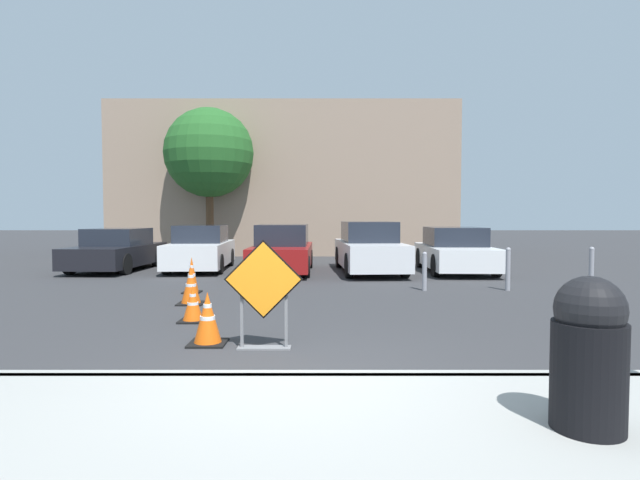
{
  "coord_description": "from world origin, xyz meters",
  "views": [
    {
      "loc": [
        0.24,
        -5.06,
        1.75
      ],
      "look_at": [
        0.23,
        10.62,
        1.01
      ],
      "focal_mm": 28.0,
      "sensor_mm": 36.0,
      "label": 1
    }
  ],
  "objects_px": {
    "parked_car_second": "(201,249)",
    "bollard_nearest": "(425,270)",
    "traffic_cone_nearest": "(208,319)",
    "traffic_cone_fourth": "(192,275)",
    "road_closed_sign": "(264,289)",
    "parked_car_fourth": "(369,249)",
    "bollard_second": "(508,268)",
    "traffic_cone_third": "(191,286)",
    "parked_car_third": "(283,251)",
    "bollard_third": "(592,268)",
    "traffic_cone_second": "(193,304)",
    "parked_car_fifth": "(455,251)",
    "trash_bin": "(589,352)",
    "parked_car_nearest": "(117,251)"
  },
  "relations": [
    {
      "from": "parked_car_fourth",
      "to": "trash_bin",
      "type": "xyz_separation_m",
      "value": [
        0.48,
        -11.93,
        -0.0
      ]
    },
    {
      "from": "road_closed_sign",
      "to": "parked_car_third",
      "type": "bearing_deg",
      "value": 92.76
    },
    {
      "from": "traffic_cone_nearest",
      "to": "bollard_nearest",
      "type": "bearing_deg",
      "value": 50.95
    },
    {
      "from": "parked_car_fourth",
      "to": "parked_car_third",
      "type": "bearing_deg",
      "value": -2.15
    },
    {
      "from": "parked_car_nearest",
      "to": "bollard_second",
      "type": "xyz_separation_m",
      "value": [
        11.07,
        -4.52,
        -0.09
      ]
    },
    {
      "from": "traffic_cone_fourth",
      "to": "bollard_nearest",
      "type": "height_order",
      "value": "bollard_nearest"
    },
    {
      "from": "parked_car_fourth",
      "to": "trash_bin",
      "type": "distance_m",
      "value": 11.94
    },
    {
      "from": "traffic_cone_nearest",
      "to": "parked_car_second",
      "type": "bearing_deg",
      "value": 103.93
    },
    {
      "from": "parked_car_third",
      "to": "parked_car_nearest",
      "type": "bearing_deg",
      "value": -6.01
    },
    {
      "from": "parked_car_nearest",
      "to": "trash_bin",
      "type": "xyz_separation_m",
      "value": [
        8.66,
        -12.52,
        0.1
      ]
    },
    {
      "from": "traffic_cone_second",
      "to": "parked_car_fifth",
      "type": "relative_size",
      "value": 0.14
    },
    {
      "from": "parked_car_second",
      "to": "bollard_nearest",
      "type": "height_order",
      "value": "parked_car_second"
    },
    {
      "from": "parked_car_second",
      "to": "bollard_third",
      "type": "height_order",
      "value": "parked_car_second"
    },
    {
      "from": "traffic_cone_second",
      "to": "parked_car_fourth",
      "type": "bearing_deg",
      "value": 63.68
    },
    {
      "from": "parked_car_fourth",
      "to": "parked_car_fifth",
      "type": "relative_size",
      "value": 1.08
    },
    {
      "from": "traffic_cone_third",
      "to": "bollard_third",
      "type": "relative_size",
      "value": 0.73
    },
    {
      "from": "parked_car_third",
      "to": "traffic_cone_second",
      "type": "bearing_deg",
      "value": 83.38
    },
    {
      "from": "parked_car_fourth",
      "to": "parked_car_second",
      "type": "bearing_deg",
      "value": -10.22
    },
    {
      "from": "bollard_nearest",
      "to": "bollard_second",
      "type": "bearing_deg",
      "value": 0.0
    },
    {
      "from": "bollard_second",
      "to": "traffic_cone_third",
      "type": "bearing_deg",
      "value": -165.49
    },
    {
      "from": "traffic_cone_fourth",
      "to": "trash_bin",
      "type": "bearing_deg",
      "value": -57.03
    },
    {
      "from": "parked_car_second",
      "to": "traffic_cone_fourth",
      "type": "bearing_deg",
      "value": 98.28
    },
    {
      "from": "traffic_cone_third",
      "to": "bollard_second",
      "type": "bearing_deg",
      "value": 14.51
    },
    {
      "from": "trash_bin",
      "to": "bollard_third",
      "type": "relative_size",
      "value": 1.12
    },
    {
      "from": "parked_car_nearest",
      "to": "parked_car_fifth",
      "type": "height_order",
      "value": "parked_car_fifth"
    },
    {
      "from": "road_closed_sign",
      "to": "parked_car_fourth",
      "type": "xyz_separation_m",
      "value": [
        2.29,
        9.15,
        -0.06
      ]
    },
    {
      "from": "traffic_cone_nearest",
      "to": "traffic_cone_fourth",
      "type": "bearing_deg",
      "value": 106.93
    },
    {
      "from": "road_closed_sign",
      "to": "bollard_second",
      "type": "distance_m",
      "value": 7.35
    },
    {
      "from": "bollard_nearest",
      "to": "traffic_cone_third",
      "type": "bearing_deg",
      "value": -160.21
    },
    {
      "from": "traffic_cone_nearest",
      "to": "traffic_cone_fourth",
      "type": "distance_m",
      "value": 4.81
    },
    {
      "from": "traffic_cone_second",
      "to": "trash_bin",
      "type": "bearing_deg",
      "value": -47.53
    },
    {
      "from": "parked_car_fourth",
      "to": "traffic_cone_second",
      "type": "bearing_deg",
      "value": 60.37
    },
    {
      "from": "traffic_cone_second",
      "to": "parked_car_second",
      "type": "xyz_separation_m",
      "value": [
        -1.79,
        8.07,
        0.38
      ]
    },
    {
      "from": "traffic_cone_nearest",
      "to": "parked_car_fourth",
      "type": "distance_m",
      "value": 9.41
    },
    {
      "from": "traffic_cone_second",
      "to": "trash_bin",
      "type": "height_order",
      "value": "trash_bin"
    },
    {
      "from": "road_closed_sign",
      "to": "parked_car_third",
      "type": "relative_size",
      "value": 0.34
    },
    {
      "from": "parked_car_third",
      "to": "parked_car_second",
      "type": "bearing_deg",
      "value": -14.04
    },
    {
      "from": "bollard_nearest",
      "to": "road_closed_sign",
      "type": "bearing_deg",
      "value": -121.63
    },
    {
      "from": "traffic_cone_second",
      "to": "parked_car_fourth",
      "type": "distance_m",
      "value": 8.27
    },
    {
      "from": "parked_car_fourth",
      "to": "bollard_nearest",
      "type": "distance_m",
      "value": 4.05
    },
    {
      "from": "traffic_cone_second",
      "to": "parked_car_third",
      "type": "distance_m",
      "value": 7.42
    },
    {
      "from": "traffic_cone_fourth",
      "to": "bollard_third",
      "type": "distance_m",
      "value": 9.35
    },
    {
      "from": "parked_car_third",
      "to": "trash_bin",
      "type": "relative_size",
      "value": 3.69
    },
    {
      "from": "parked_car_second",
      "to": "parked_car_third",
      "type": "bearing_deg",
      "value": 162.5
    },
    {
      "from": "parked_car_fourth",
      "to": "parked_car_fifth",
      "type": "distance_m",
      "value": 2.73
    },
    {
      "from": "traffic_cone_nearest",
      "to": "parked_car_second",
      "type": "distance_m",
      "value": 9.83
    },
    {
      "from": "parked_car_second",
      "to": "bollard_nearest",
      "type": "bearing_deg",
      "value": 141.39
    },
    {
      "from": "traffic_cone_second",
      "to": "parked_car_nearest",
      "type": "distance_m",
      "value": 9.18
    },
    {
      "from": "traffic_cone_fourth",
      "to": "parked_car_second",
      "type": "distance_m",
      "value": 5.04
    },
    {
      "from": "traffic_cone_second",
      "to": "parked_car_fifth",
      "type": "height_order",
      "value": "parked_car_fifth"
    }
  ]
}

